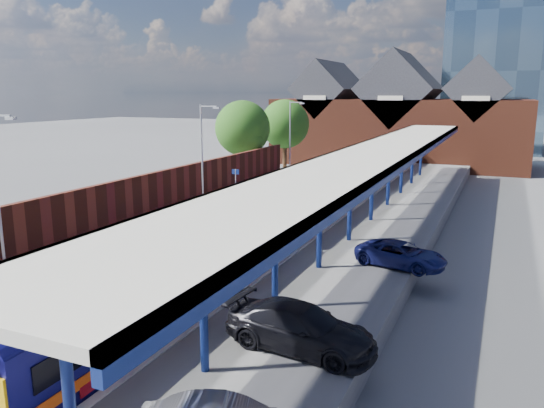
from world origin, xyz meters
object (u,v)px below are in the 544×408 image
Objects in this scene: train at (351,180)px; parked_car_blue at (401,254)px; lamp_post_c at (204,150)px; platform_sign at (236,180)px; parked_car_dark at (301,328)px; lamp_post_d at (291,133)px.

parked_car_blue is (6.88, -16.42, -0.55)m from train.
platform_sign is at bearing 55.74° from lamp_post_c.
lamp_post_c is at bearing 44.99° from parked_car_dark.
lamp_post_c reaches higher than parked_car_dark.
lamp_post_d reaches higher than platform_sign.
platform_sign is 0.52× the size of parked_car_dark.
parked_car_dark reaches higher than parked_car_blue.
parked_car_dark is at bearing -175.70° from parked_car_blue.
parked_car_blue is at bearing -2.10° from parked_car_dark.
parked_car_dark is at bearing -67.73° from lamp_post_d.
platform_sign is (-6.49, -7.05, 0.57)m from train.
parked_car_blue is at bearing -26.59° from lamp_post_c.
train is at bearing 18.36° from parked_car_dark.
parked_car_dark is 9.39m from parked_car_blue.
parked_car_blue is at bearing -57.77° from lamp_post_d.
platform_sign is 16.37m from parked_car_blue.
train is 12.32m from lamp_post_c.
lamp_post_c is 1.45× the size of parked_car_dark.
platform_sign reaches higher than train.
lamp_post_d is (0.00, 16.00, 0.00)m from lamp_post_c.
train reaches higher than parked_car_blue.
lamp_post_c reaches higher than parked_car_blue.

